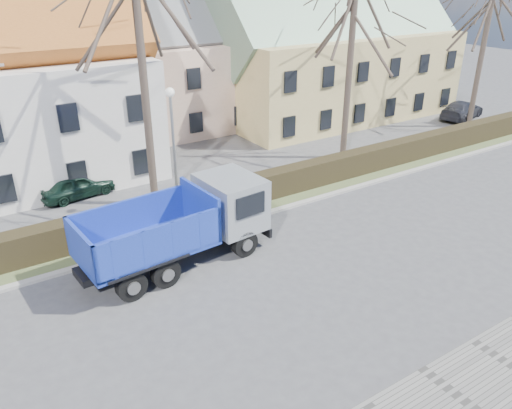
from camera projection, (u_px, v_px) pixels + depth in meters
ground at (294, 272)px, 18.64m from camera, size 120.00×120.00×0.00m
curb_far at (232, 223)px, 22.11m from camera, size 80.00×0.30×0.12m
grass_strip at (214, 210)px, 23.33m from camera, size 80.00×3.00×0.10m
hedge at (216, 200)px, 22.93m from camera, size 60.00×0.90×1.30m
building_pink at (167, 70)px, 34.10m from camera, size 10.80×8.80×8.00m
building_yellow at (331, 57)px, 37.59m from camera, size 18.80×10.80×8.50m
tree_1 at (143, 70)px, 21.42m from camera, size 9.20×9.20×12.65m
tree_2 at (350, 64)px, 27.66m from camera, size 8.00×8.00×11.00m
tree_3 at (482, 52)px, 33.65m from camera, size 7.60×7.60×10.45m
dump_truck at (170, 230)px, 18.47m from camera, size 7.77×3.42×3.03m
streetlight at (174, 153)px, 21.99m from camera, size 0.46×0.46×5.86m
cart_frame at (183, 234)px, 20.64m from camera, size 0.81×0.64×0.65m
parked_car_a at (77, 185)px, 24.54m from camera, size 3.81×1.98×1.24m
parked_car_b at (462, 110)px, 37.56m from camera, size 4.92×2.95×1.34m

